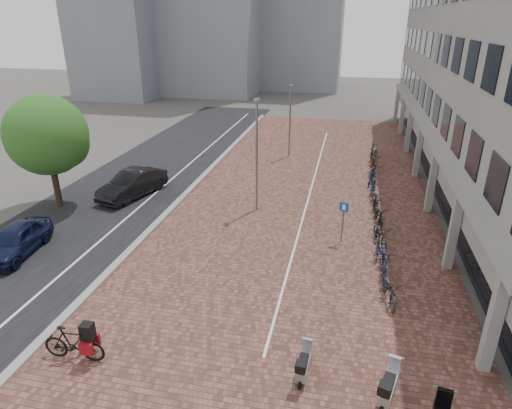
{
  "coord_description": "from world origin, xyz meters",
  "views": [
    {
      "loc": [
        4.24,
        -13.5,
        9.84
      ],
      "look_at": [
        0.0,
        6.0,
        1.3
      ],
      "focal_mm": 30.64,
      "sensor_mm": 36.0,
      "label": 1
    }
  ],
  "objects_px": {
    "car_dark": "(133,184)",
    "scooter_back": "(389,384)",
    "hero_bike": "(73,343)",
    "parking_sign": "(343,217)",
    "car_navy": "(16,240)",
    "scooter_front": "(304,362)"
  },
  "relations": [
    {
      "from": "hero_bike",
      "to": "scooter_back",
      "type": "relative_size",
      "value": 1.28
    },
    {
      "from": "car_dark",
      "to": "parking_sign",
      "type": "distance_m",
      "value": 12.83
    },
    {
      "from": "car_dark",
      "to": "scooter_back",
      "type": "relative_size",
      "value": 2.94
    },
    {
      "from": "car_dark",
      "to": "hero_bike",
      "type": "bearing_deg",
      "value": -54.95
    },
    {
      "from": "hero_bike",
      "to": "scooter_back",
      "type": "height_order",
      "value": "hero_bike"
    },
    {
      "from": "car_navy",
      "to": "scooter_front",
      "type": "distance_m",
      "value": 14.21
    },
    {
      "from": "scooter_front",
      "to": "scooter_back",
      "type": "height_order",
      "value": "scooter_back"
    },
    {
      "from": "hero_bike",
      "to": "scooter_front",
      "type": "distance_m",
      "value": 7.08
    },
    {
      "from": "car_dark",
      "to": "scooter_back",
      "type": "xyz_separation_m",
      "value": [
        13.98,
        -12.48,
        -0.22
      ]
    },
    {
      "from": "hero_bike",
      "to": "scooter_front",
      "type": "height_order",
      "value": "hero_bike"
    },
    {
      "from": "car_navy",
      "to": "car_dark",
      "type": "relative_size",
      "value": 0.87
    },
    {
      "from": "car_navy",
      "to": "parking_sign",
      "type": "distance_m",
      "value": 14.87
    },
    {
      "from": "car_dark",
      "to": "scooter_back",
      "type": "bearing_deg",
      "value": -26.11
    },
    {
      "from": "car_navy",
      "to": "hero_bike",
      "type": "height_order",
      "value": "hero_bike"
    },
    {
      "from": "car_dark",
      "to": "parking_sign",
      "type": "xyz_separation_m",
      "value": [
        12.38,
        -3.33,
        0.58
      ]
    },
    {
      "from": "scooter_back",
      "to": "car_navy",
      "type": "bearing_deg",
      "value": 178.77
    },
    {
      "from": "scooter_back",
      "to": "hero_bike",
      "type": "bearing_deg",
      "value": -161.07
    },
    {
      "from": "car_dark",
      "to": "hero_bike",
      "type": "distance_m",
      "value": 13.73
    },
    {
      "from": "scooter_front",
      "to": "parking_sign",
      "type": "distance_m",
      "value": 8.85
    },
    {
      "from": "hero_bike",
      "to": "parking_sign",
      "type": "bearing_deg",
      "value": -42.09
    },
    {
      "from": "hero_bike",
      "to": "parking_sign",
      "type": "xyz_separation_m",
      "value": [
        7.82,
        9.61,
        0.72
      ]
    },
    {
      "from": "scooter_back",
      "to": "parking_sign",
      "type": "xyz_separation_m",
      "value": [
        -1.6,
        9.15,
        0.8
      ]
    }
  ]
}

